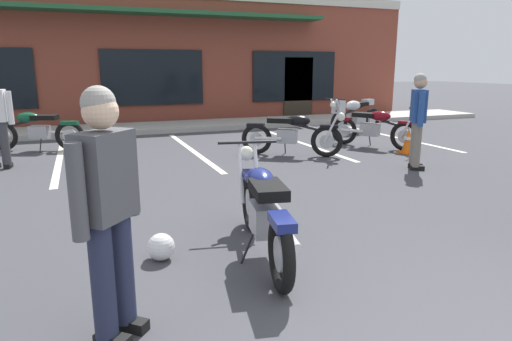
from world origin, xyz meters
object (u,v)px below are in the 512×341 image
motorcycle_foreground_classic (263,209)px  motorcycle_silver_naked (292,133)px  helmet_on_pavement (161,247)px  person_in_black_shirt (107,202)px  person_in_shorts_foreground (418,116)px  traffic_cone (408,141)px  motorcycle_blue_standard (35,129)px  motorcycle_red_sportbike (354,114)px  motorcycle_black_cruiser (374,127)px

motorcycle_foreground_classic → motorcycle_silver_naked: same height
motorcycle_silver_naked → helmet_on_pavement: (-3.37, -4.17, -0.33)m
motorcycle_foreground_classic → person_in_black_shirt: 1.77m
motorcycle_silver_naked → person_in_black_shirt: 6.58m
person_in_shorts_foreground → traffic_cone: 1.68m
person_in_black_shirt → helmet_on_pavement: bearing=66.8°
helmet_on_pavement → traffic_cone: 6.74m
motorcycle_blue_standard → helmet_on_pavement: motorcycle_blue_standard is taller
motorcycle_foreground_classic → person_in_black_shirt: bearing=-147.4°
motorcycle_foreground_classic → traffic_cone: size_ratio=3.95×
motorcycle_foreground_classic → person_in_shorts_foreground: 4.68m
motorcycle_silver_naked → helmet_on_pavement: motorcycle_silver_naked is taller
motorcycle_red_sportbike → person_in_black_shirt: 10.22m
motorcycle_silver_naked → person_in_black_shirt: size_ratio=1.10×
motorcycle_black_cruiser → helmet_on_pavement: bearing=-141.6°
person_in_shorts_foreground → motorcycle_silver_naked: bearing=128.4°
motorcycle_red_sportbike → helmet_on_pavement: motorcycle_red_sportbike is taller
motorcycle_black_cruiser → motorcycle_silver_naked: size_ratio=1.02×
motorcycle_blue_standard → person_in_black_shirt: person_in_black_shirt is taller
motorcycle_foreground_classic → motorcycle_red_sportbike: same height
person_in_black_shirt → helmet_on_pavement: 1.49m
person_in_black_shirt → motorcycle_foreground_classic: bearing=32.6°
helmet_on_pavement → motorcycle_blue_standard: bearing=103.2°
motorcycle_black_cruiser → motorcycle_blue_standard: size_ratio=0.93×
motorcycle_blue_standard → traffic_cone: 7.99m
motorcycle_black_cruiser → motorcycle_blue_standard: (-7.06, 2.35, 0.00)m
helmet_on_pavement → motorcycle_silver_naked: bearing=51.1°
motorcycle_blue_standard → person_in_shorts_foreground: 7.83m
motorcycle_red_sportbike → motorcycle_silver_naked: 3.75m
motorcycle_silver_naked → traffic_cone: motorcycle_silver_naked is taller
motorcycle_foreground_classic → person_in_black_shirt: size_ratio=1.25×
motorcycle_blue_standard → helmet_on_pavement: bearing=-76.8°
person_in_black_shirt → traffic_cone: size_ratio=3.16×
person_in_black_shirt → person_in_shorts_foreground: size_ratio=1.00×
traffic_cone → person_in_shorts_foreground: bearing=-125.5°
person_in_black_shirt → person_in_shorts_foreground: same height
person_in_black_shirt → helmet_on_pavement: person_in_black_shirt is taller
motorcycle_black_cruiser → motorcycle_silver_naked: (-2.12, -0.19, 0.00)m
motorcycle_black_cruiser → helmet_on_pavement: size_ratio=7.22×
motorcycle_red_sportbike → traffic_cone: 3.02m
person_in_black_shirt → motorcycle_red_sportbike: bearing=48.1°
motorcycle_blue_standard → motorcycle_black_cruiser: bearing=-18.4°
helmet_on_pavement → traffic_cone: bearing=31.4°
person_in_black_shirt → person_in_shorts_foreground: 6.35m
person_in_shorts_foreground → motorcycle_foreground_classic: bearing=-147.5°
person_in_black_shirt → person_in_shorts_foreground: (5.36, 3.41, 0.00)m
motorcycle_silver_naked → motorcycle_blue_standard: same height
motorcycle_red_sportbike → person_in_shorts_foreground: size_ratio=1.22×
motorcycle_black_cruiser → helmet_on_pavement: motorcycle_black_cruiser is taller
motorcycle_foreground_classic → traffic_cone: (4.81, 3.74, -0.20)m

